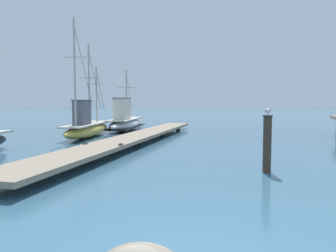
{
  "coord_description": "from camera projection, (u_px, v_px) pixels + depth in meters",
  "views": [
    {
      "loc": [
        0.61,
        -3.81,
        2.21
      ],
      "look_at": [
        -2.15,
        7.01,
        1.4
      ],
      "focal_mm": 34.59,
      "sensor_mm": 36.0,
      "label": 1
    }
  ],
  "objects": [
    {
      "name": "perched_seagull",
      "position": [
        268.0,
        110.0,
        10.11
      ],
      "size": [
        0.24,
        0.36,
        0.27
      ],
      "color": "gold",
      "rests_on": "mooring_piling"
    },
    {
      "name": "floating_dock",
      "position": [
        137.0,
        137.0,
        17.61
      ],
      "size": [
        1.91,
        21.55,
        0.53
      ],
      "color": "gray",
      "rests_on": "ground"
    },
    {
      "name": "fishing_boat_0",
      "position": [
        87.0,
        127.0,
        20.75
      ],
      "size": [
        2.81,
        7.8,
        7.03
      ],
      "color": "gold",
      "rests_on": "ground"
    },
    {
      "name": "fishing_boat_2",
      "position": [
        125.0,
        121.0,
        26.0
      ],
      "size": [
        2.89,
        7.7,
        4.87
      ],
      "color": "silver",
      "rests_on": "ground"
    },
    {
      "name": "mooring_piling",
      "position": [
        267.0,
        143.0,
        10.18
      ],
      "size": [
        0.3,
        0.3,
        1.82
      ],
      "color": "#3D3023",
      "rests_on": "ground"
    }
  ]
}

